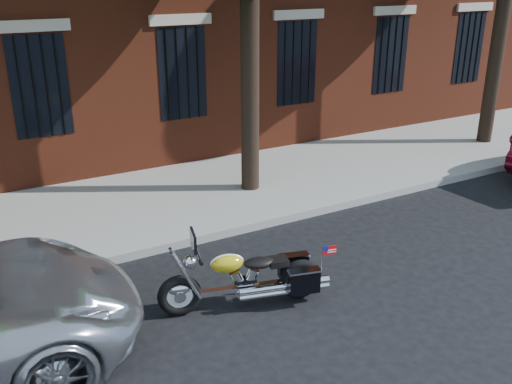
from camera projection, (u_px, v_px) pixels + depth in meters
ground at (310, 257)px, 9.21m from camera, size 120.00×120.00×0.00m
curb at (267, 222)px, 10.30m from camera, size 40.00×0.16×0.15m
sidewalk at (221, 190)px, 11.82m from camera, size 40.00×3.60×0.15m
motorcycle at (250, 279)px, 7.74m from camera, size 2.26×1.07×1.20m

